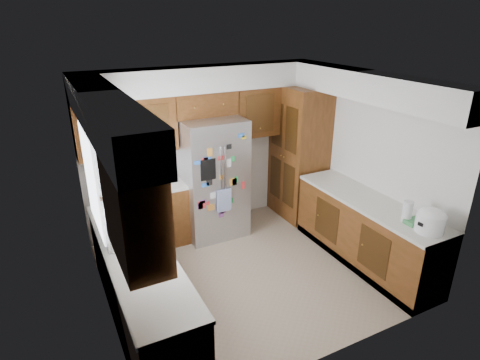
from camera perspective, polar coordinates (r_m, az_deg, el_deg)
name	(u,v)px	position (r m, az deg, el deg)	size (l,w,h in m)	color
floor	(250,271)	(5.46, 1.49, -12.84)	(3.60, 3.60, 0.00)	tan
room_shell	(230,133)	(4.91, -1.43, 6.76)	(3.64, 3.24, 2.52)	silver
left_counter_run	(146,271)	(4.84, -13.27, -12.42)	(1.36, 3.20, 0.92)	#492B0E
right_counter_run	(365,234)	(5.70, 17.39, -7.30)	(0.63, 2.25, 0.92)	#492B0E
pantry	(299,153)	(6.57, 8.35, 3.77)	(0.60, 0.90, 2.15)	#492B0E
fridge	(213,178)	(5.98, -3.92, 0.27)	(0.90, 0.79, 1.80)	#AEAEB4
bridge_cabinet	(204,103)	(5.87, -5.09, 10.79)	(0.96, 0.34, 0.35)	#492B0E
fridge_top_items	(207,83)	(5.77, -4.71, 13.54)	(0.55, 0.28, 0.25)	#1045A3
sink_assembly	(127,228)	(4.59, -15.77, -6.57)	(0.52, 0.72, 0.37)	silver
left_counter_clutter	(115,197)	(5.23, -17.34, -2.30)	(0.39, 0.76, 0.38)	black
rice_cooker	(431,220)	(4.90, 25.50, -5.11)	(0.32, 0.31, 0.28)	white
paper_towel	(407,211)	(5.03, 22.70, -4.14)	(0.11, 0.11, 0.25)	white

